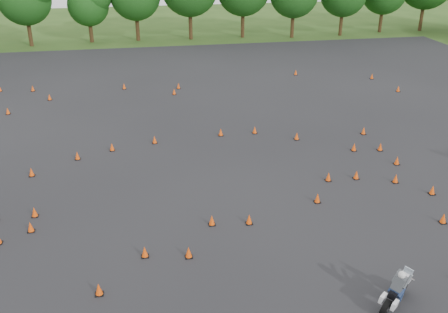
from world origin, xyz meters
The scene contains 5 objects.
ground centered at (0.00, 0.00, 0.00)m, with size 140.00×140.00×0.00m, color #2D5119.
asphalt_pad centered at (0.00, 6.00, 0.01)m, with size 62.00×62.00×0.00m, color black.
treeline centered at (3.72, 34.90, 4.60)m, with size 87.10×32.40×10.62m.
traffic_cones centered at (-0.08, 4.95, 0.23)m, with size 36.44×33.19×0.45m.
rider_grey centered at (4.01, -6.71, 0.80)m, with size 2.06×0.63×1.59m, color #42464A, non-canonical shape.
Camera 1 is at (-4.28, -19.14, 11.95)m, focal length 40.00 mm.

